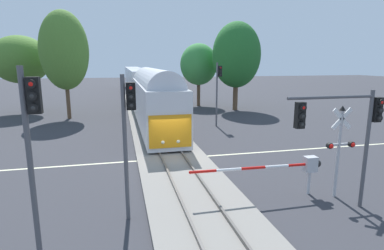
{
  "coord_description": "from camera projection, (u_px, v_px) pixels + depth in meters",
  "views": [
    {
      "loc": [
        -3.04,
        -18.7,
        6.03
      ],
      "look_at": [
        1.47,
        0.61,
        2.0
      ],
      "focal_mm": 28.97,
      "sensor_mm": 36.0,
      "label": 1
    }
  ],
  "objects": [
    {
      "name": "oak_behind_train",
      "position": [
        64.0,
        51.0,
        32.36
      ],
      "size": [
        4.96,
        4.96,
        11.34
      ],
      "color": "brown",
      "rests_on": "ground"
    },
    {
      "name": "traffic_signal_far_side",
      "position": [
        218.0,
        84.0,
        28.98
      ],
      "size": [
        0.53,
        0.38,
        6.01
      ],
      "color": "#4C4C51",
      "rests_on": "ground"
    },
    {
      "name": "ground_plane",
      "position": [
        172.0,
        159.0,
        19.73
      ],
      "size": [
        220.0,
        220.0,
        0.0
      ],
      "primitive_type": "plane",
      "color": "#333338"
    },
    {
      "name": "elm_centre_background",
      "position": [
        199.0,
        64.0,
        42.65
      ],
      "size": [
        5.09,
        5.09,
        8.58
      ],
      "color": "brown",
      "rests_on": "ground"
    },
    {
      "name": "crossing_gate_near",
      "position": [
        296.0,
        166.0,
        14.03
      ],
      "size": [
        6.25,
        0.4,
        1.8
      ],
      "color": "#B7B7BC",
      "rests_on": "ground"
    },
    {
      "name": "crossing_signal_mast",
      "position": [
        340.0,
        142.0,
        13.65
      ],
      "size": [
        1.36,
        0.44,
        4.19
      ],
      "color": "#B2B2B7",
      "rests_on": "ground"
    },
    {
      "name": "oak_far_right",
      "position": [
        236.0,
        55.0,
        38.55
      ],
      "size": [
        6.0,
        6.0,
        10.97
      ],
      "color": "brown",
      "rests_on": "ground"
    },
    {
      "name": "pine_left_background",
      "position": [
        21.0,
        60.0,
        36.18
      ],
      "size": [
        6.54,
        6.54,
        9.1
      ],
      "color": "brown",
      "rests_on": "ground"
    },
    {
      "name": "commuter_train",
      "position": [
        140.0,
        84.0,
        47.55
      ],
      "size": [
        3.04,
        62.81,
        5.16
      ],
      "color": "silver",
      "rests_on": "railway_track"
    },
    {
      "name": "traffic_signal_near_left",
      "position": [
        32.0,
        138.0,
        8.57
      ],
      "size": [
        0.53,
        0.38,
        5.94
      ],
      "color": "#4C4C51",
      "rests_on": "ground"
    },
    {
      "name": "traffic_signal_near_right",
      "position": [
        347.0,
        122.0,
        12.19
      ],
      "size": [
        4.17,
        0.38,
        4.96
      ],
      "color": "#4C4C51",
      "rests_on": "ground"
    },
    {
      "name": "road_centre_stripe",
      "position": [
        172.0,
        159.0,
        19.73
      ],
      "size": [
        44.0,
        0.2,
        0.01
      ],
      "color": "beige",
      "rests_on": "ground"
    },
    {
      "name": "traffic_signal_median",
      "position": [
        128.0,
        125.0,
        11.45
      ],
      "size": [
        0.53,
        0.38,
        5.61
      ],
      "color": "#4C4C51",
      "rests_on": "ground"
    },
    {
      "name": "railway_track",
      "position": [
        172.0,
        157.0,
        19.71
      ],
      "size": [
        4.4,
        80.0,
        0.32
      ],
      "color": "gray",
      "rests_on": "ground"
    }
  ]
}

